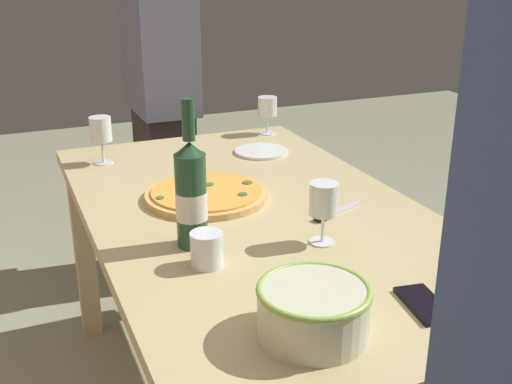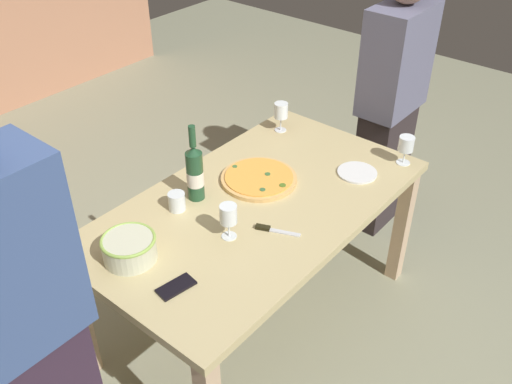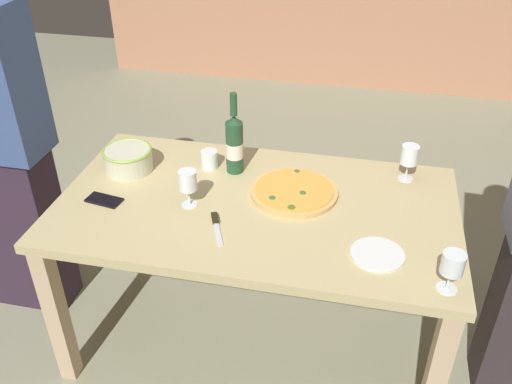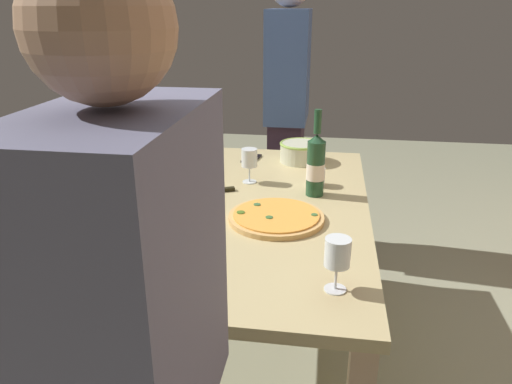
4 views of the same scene
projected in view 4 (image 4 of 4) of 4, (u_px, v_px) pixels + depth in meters
name	position (u px, v px, depth m)	size (l,w,h in m)	color
ground_plane	(256.00, 355.00, 2.24)	(8.00, 8.00, 0.00)	gray
dining_table	(256.00, 225.00, 2.00)	(1.60, 0.90, 0.75)	tan
pizza	(276.00, 217.00, 1.82)	(0.36, 0.36, 0.03)	tan
serving_bowl	(301.00, 151.00, 2.48)	(0.22, 0.22, 0.10)	beige
wine_bottle	(316.00, 164.00, 2.02)	(0.08, 0.08, 0.37)	#20482B
wine_glass_near_pizza	(88.00, 262.00, 1.32)	(0.08, 0.08, 0.15)	white
wine_glass_by_bottle	(249.00, 159.00, 2.17)	(0.07, 0.07, 0.16)	white
wine_glass_far_left	(337.00, 255.00, 1.34)	(0.07, 0.07, 0.16)	white
cup_amber	(317.00, 177.00, 2.16)	(0.08, 0.08, 0.08)	white
side_plate	(163.00, 257.00, 1.55)	(0.19, 0.19, 0.01)	white
cell_phone	(251.00, 158.00, 2.54)	(0.07, 0.14, 0.01)	black
pizza_knife	(219.00, 191.00, 2.09)	(0.10, 0.19, 0.02)	silver
person_host	(287.00, 115.00, 2.96)	(0.42, 0.24, 1.72)	#312132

